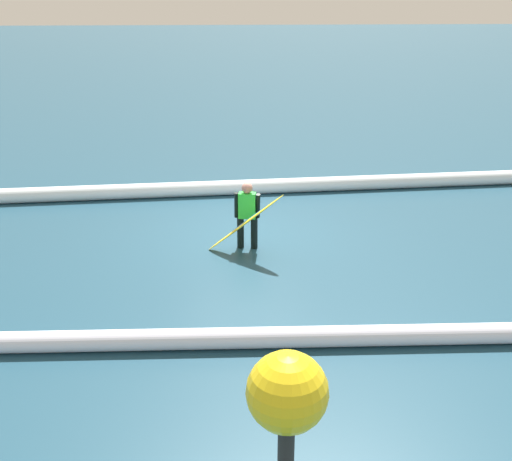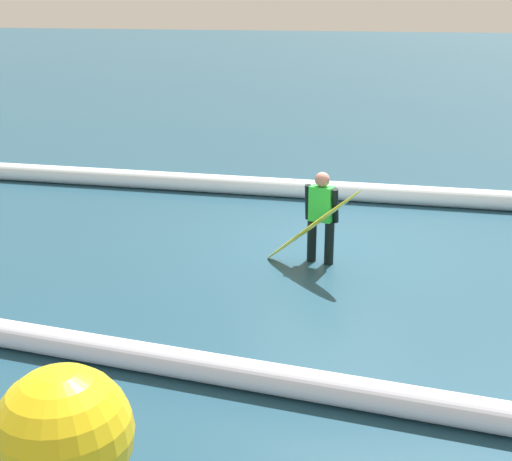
# 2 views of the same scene
# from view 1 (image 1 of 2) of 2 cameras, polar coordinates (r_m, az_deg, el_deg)

# --- Properties ---
(ground_plane) EXTENTS (189.99, 189.99, 0.00)m
(ground_plane) POSITION_cam_1_polar(r_m,az_deg,el_deg) (13.24, -1.28, -0.18)
(ground_plane) COLOR navy
(surfer) EXTENTS (0.51, 0.29, 1.39)m
(surfer) POSITION_cam_1_polar(r_m,az_deg,el_deg) (12.18, -0.83, 1.75)
(surfer) COLOR black
(surfer) RESTS_ON ground_plane
(surfboard) EXTENTS (1.58, 0.82, 1.36)m
(surfboard) POSITION_cam_1_polar(r_m,az_deg,el_deg) (11.88, -1.06, 0.69)
(surfboard) COLOR yellow
(surfboard) RESTS_ON ground_plane
(channel_buoy) EXTENTS (0.76, 0.76, 1.88)m
(channel_buoy) POSITION_cam_1_polar(r_m,az_deg,el_deg) (5.70, 2.94, -15.38)
(channel_buoy) COLOR #262626
(channel_buoy) RESTS_ON ground_plane
(wave_crest_foreground) EXTENTS (24.09, 1.69, 0.38)m
(wave_crest_foreground) POSITION_cam_1_polar(r_m,az_deg,el_deg) (16.02, 5.17, 4.31)
(wave_crest_foreground) COLOR white
(wave_crest_foreground) RESTS_ON ground_plane
(wave_crest_midground) EXTENTS (23.93, 1.16, 0.31)m
(wave_crest_midground) POSITION_cam_1_polar(r_m,az_deg,el_deg) (9.14, 7.92, -9.79)
(wave_crest_midground) COLOR white
(wave_crest_midground) RESTS_ON ground_plane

